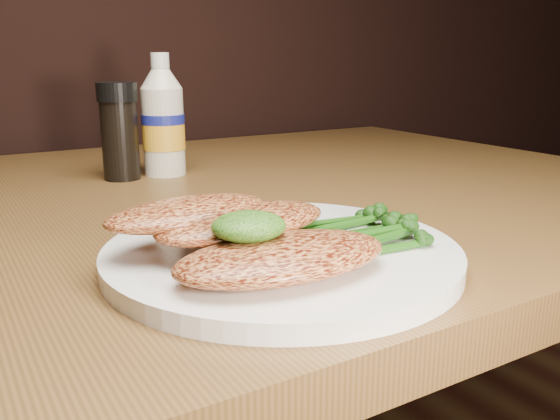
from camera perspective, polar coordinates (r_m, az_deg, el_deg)
plate at (r=0.45m, az=0.17°, el=-4.29°), size 0.27×0.27×0.01m
chicken_front at (r=0.38m, az=0.29°, el=-4.60°), size 0.15×0.09×0.02m
chicken_mid at (r=0.44m, az=-3.64°, el=-1.19°), size 0.15×0.09×0.02m
chicken_back at (r=0.44m, az=-8.90°, el=-0.24°), size 0.14×0.08×0.02m
pesto_front at (r=0.39m, az=-3.08°, el=-1.58°), size 0.06×0.06×0.02m
broccolini_bundle at (r=0.46m, az=6.64°, el=-1.85°), size 0.14×0.11×0.02m
mayo_bottle at (r=0.79m, az=-11.35°, el=9.05°), size 0.07×0.07×0.16m
pepper_grinder at (r=0.77m, az=-15.35°, el=7.37°), size 0.06×0.06×0.12m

